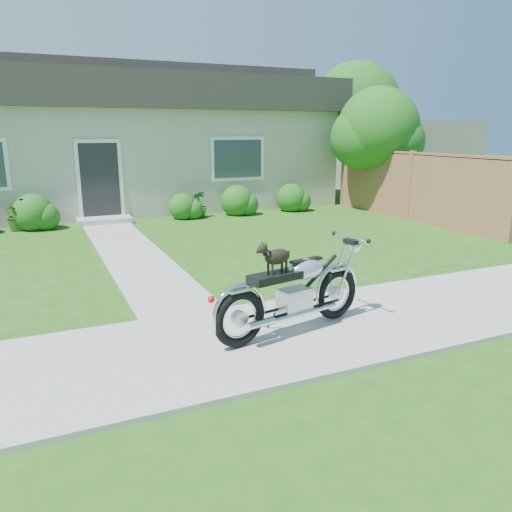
{
  "coord_description": "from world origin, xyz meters",
  "views": [
    {
      "loc": [
        -3.2,
        -5.03,
        2.42
      ],
      "look_at": [
        -0.49,
        1.0,
        0.75
      ],
      "focal_mm": 35.0,
      "sensor_mm": 36.0,
      "label": 1
    }
  ],
  "objects_px": {
    "potted_plant_left": "(18,214)",
    "tree_far": "(360,111)",
    "house": "(133,139)",
    "fence": "(410,186)",
    "tree_near": "(383,132)",
    "potted_plant_right": "(199,204)",
    "motorcycle_with_dog": "(294,291)"
  },
  "relations": [
    {
      "from": "house",
      "to": "potted_plant_left",
      "type": "distance_m",
      "value": 5.26
    },
    {
      "from": "house",
      "to": "potted_plant_left",
      "type": "bearing_deg",
      "value": -136.04
    },
    {
      "from": "tree_near",
      "to": "potted_plant_right",
      "type": "relative_size",
      "value": 4.96
    },
    {
      "from": "potted_plant_left",
      "to": "fence",
      "type": "bearing_deg",
      "value": -15.83
    },
    {
      "from": "house",
      "to": "tree_near",
      "type": "bearing_deg",
      "value": -34.73
    },
    {
      "from": "potted_plant_left",
      "to": "motorcycle_with_dog",
      "type": "height_order",
      "value": "motorcycle_with_dog"
    },
    {
      "from": "fence",
      "to": "motorcycle_with_dog",
      "type": "distance_m",
      "value": 8.89
    },
    {
      "from": "house",
      "to": "potted_plant_left",
      "type": "height_order",
      "value": "house"
    },
    {
      "from": "tree_near",
      "to": "motorcycle_with_dog",
      "type": "relative_size",
      "value": 1.68
    },
    {
      "from": "tree_far",
      "to": "potted_plant_right",
      "type": "xyz_separation_m",
      "value": [
        -6.77,
        -1.95,
        -2.73
      ]
    },
    {
      "from": "potted_plant_left",
      "to": "tree_far",
      "type": "bearing_deg",
      "value": 9.65
    },
    {
      "from": "fence",
      "to": "tree_far",
      "type": "xyz_separation_m",
      "value": [
        1.6,
        4.75,
        2.16
      ]
    },
    {
      "from": "potted_plant_right",
      "to": "motorcycle_with_dog",
      "type": "relative_size",
      "value": 0.34
    },
    {
      "from": "house",
      "to": "tree_far",
      "type": "distance_m",
      "value": 8.09
    },
    {
      "from": "house",
      "to": "potted_plant_right",
      "type": "bearing_deg",
      "value": -71.88
    },
    {
      "from": "house",
      "to": "tree_far",
      "type": "xyz_separation_m",
      "value": [
        7.9,
        -1.49,
        0.95
      ]
    },
    {
      "from": "house",
      "to": "potted_plant_right",
      "type": "distance_m",
      "value": 4.04
    },
    {
      "from": "house",
      "to": "potted_plant_right",
      "type": "height_order",
      "value": "house"
    },
    {
      "from": "potted_plant_right",
      "to": "house",
      "type": "bearing_deg",
      "value": 108.12
    },
    {
      "from": "tree_near",
      "to": "potted_plant_right",
      "type": "xyz_separation_m",
      "value": [
        -5.45,
        1.11,
        -2.0
      ]
    },
    {
      "from": "house",
      "to": "potted_plant_left",
      "type": "relative_size",
      "value": 15.27
    },
    {
      "from": "fence",
      "to": "motorcycle_with_dog",
      "type": "bearing_deg",
      "value": -139.43
    },
    {
      "from": "tree_far",
      "to": "motorcycle_with_dog",
      "type": "bearing_deg",
      "value": -128.4
    },
    {
      "from": "fence",
      "to": "potted_plant_left",
      "type": "relative_size",
      "value": 8.02
    },
    {
      "from": "motorcycle_with_dog",
      "to": "house",
      "type": "bearing_deg",
      "value": 76.42
    },
    {
      "from": "tree_far",
      "to": "potted_plant_left",
      "type": "height_order",
      "value": "tree_far"
    },
    {
      "from": "house",
      "to": "fence",
      "type": "distance_m",
      "value": 8.96
    },
    {
      "from": "house",
      "to": "tree_far",
      "type": "relative_size",
      "value": 2.61
    },
    {
      "from": "house",
      "to": "motorcycle_with_dog",
      "type": "bearing_deg",
      "value": -92.12
    },
    {
      "from": "fence",
      "to": "tree_near",
      "type": "distance_m",
      "value": 2.23
    },
    {
      "from": "house",
      "to": "tree_far",
      "type": "bearing_deg",
      "value": -10.71
    },
    {
      "from": "tree_near",
      "to": "tree_far",
      "type": "distance_m",
      "value": 3.41
    }
  ]
}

